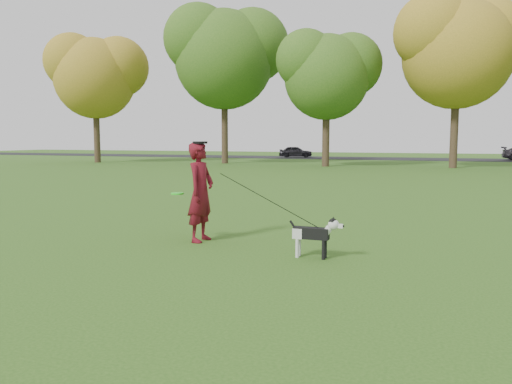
% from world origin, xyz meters
% --- Properties ---
extents(ground, '(120.00, 120.00, 0.00)m').
position_xyz_m(ground, '(0.00, 0.00, 0.00)').
color(ground, '#285116').
rests_on(ground, ground).
extents(road, '(120.00, 7.00, 0.02)m').
position_xyz_m(road, '(0.00, 40.00, 0.01)').
color(road, black).
rests_on(road, ground).
extents(man, '(0.45, 0.67, 1.80)m').
position_xyz_m(man, '(-1.01, 0.49, 0.90)').
color(man, '#540C11').
rests_on(man, ground).
extents(dog, '(0.88, 0.18, 0.67)m').
position_xyz_m(dog, '(1.24, -0.08, 0.41)').
color(dog, black).
rests_on(dog, ground).
extents(car_left, '(3.42, 1.84, 1.11)m').
position_xyz_m(car_left, '(-10.03, 40.00, 0.57)').
color(car_left, black).
rests_on(car_left, road).
extents(man_held_items, '(2.91, 0.70, 1.37)m').
position_xyz_m(man_held_items, '(0.38, 0.18, 0.85)').
color(man_held_items, '#25F01E').
rests_on(man_held_items, ground).
extents(tree_row, '(51.74, 8.86, 12.01)m').
position_xyz_m(tree_row, '(-1.43, 26.07, 7.41)').
color(tree_row, '#38281C').
rests_on(tree_row, ground).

